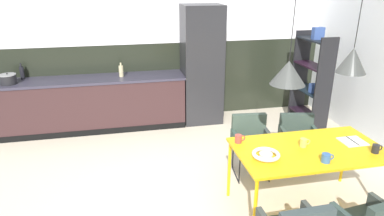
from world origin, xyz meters
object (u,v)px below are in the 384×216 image
bottle_wine_green (22,73)px  pendant_lamp_over_table_far (352,60)px  mug_white_ceramic (239,139)px  cooking_pot (8,79)px  mug_glass_clear (376,149)px  mug_short_terracotta (326,158)px  open_book (353,141)px  fruit_bowl (266,155)px  pendant_lamp_over_table_near (288,73)px  refrigerator_column (202,65)px  dining_table (309,152)px  armchair_corner_seat (298,134)px  bottle_vinegar_dark (121,71)px  armchair_head_of_table (251,137)px  open_shelf_unit (311,78)px  mug_dark_espresso (304,143)px

bottle_wine_green → pendant_lamp_over_table_far: (3.84, -3.01, 0.69)m
mug_white_ceramic → cooking_pot: (-2.97, 2.43, 0.18)m
mug_glass_clear → mug_short_terracotta: bearing=-173.8°
open_book → mug_white_ceramic: size_ratio=2.17×
fruit_bowl → mug_white_ceramic: mug_white_ceramic is taller
mug_short_terracotta → pendant_lamp_over_table_near: (-0.32, 0.34, 0.80)m
refrigerator_column → pendant_lamp_over_table_far: 3.03m
cooking_pot → pendant_lamp_over_table_near: size_ratio=0.20×
dining_table → pendant_lamp_over_table_far: pendant_lamp_over_table_far is taller
armchair_corner_seat → mug_white_ceramic: 1.29m
bottle_wine_green → open_book: bearing=-35.9°
cooking_pot → pendant_lamp_over_table_near: (3.35, -2.68, 0.62)m
cooking_pot → fruit_bowl: bearing=-42.3°
mug_glass_clear → bottle_vinegar_dark: (-2.55, 3.04, 0.20)m
bottle_wine_green → pendant_lamp_over_table_far: pendant_lamp_over_table_far is taller
armchair_head_of_table → open_shelf_unit: open_shelf_unit is taller
refrigerator_column → mug_short_terracotta: (0.53, -3.10, -0.23)m
dining_table → open_book: (0.55, 0.05, 0.05)m
cooking_pot → mug_dark_espresso: bearing=-36.4°
open_book → mug_glass_clear: mug_glass_clear is taller
open_book → open_shelf_unit: (0.65, 2.03, 0.13)m
armchair_corner_seat → mug_dark_espresso: (-0.43, -0.86, 0.33)m
mug_dark_espresso → open_shelf_unit: open_shelf_unit is taller
fruit_bowl → pendant_lamp_over_table_far: bearing=5.8°
mug_dark_espresso → pendant_lamp_over_table_far: bearing=-11.3°
fruit_bowl → pendant_lamp_over_table_near: bearing=33.4°
refrigerator_column → bottle_wine_green: 3.01m
armchair_corner_seat → bottle_vinegar_dark: 3.04m
fruit_bowl → mug_glass_clear: bearing=-5.7°
mug_glass_clear → refrigerator_column: bearing=110.7°
refrigerator_column → mug_glass_clear: bearing=-69.3°
armchair_corner_seat → bottle_wine_green: bottle_wine_green is taller
mug_white_ceramic → mug_glass_clear: same height
refrigerator_column → cooking_pot: (-3.15, -0.08, -0.05)m
armchair_corner_seat → cooking_pot: (-4.06, 1.81, 0.51)m
armchair_head_of_table → pendant_lamp_over_table_near: (0.00, -0.83, 1.09)m
refrigerator_column → pendant_lamp_over_table_near: bearing=-85.8°
mug_short_terracotta → pendant_lamp_over_table_far: 1.00m
dining_table → mug_dark_espresso: 0.12m
pendant_lamp_over_table_far → pendant_lamp_over_table_near: bearing=174.2°
mug_dark_espresso → pendant_lamp_over_table_far: (0.37, -0.07, 0.90)m
mug_short_terracotta → cooking_pot: size_ratio=0.52×
mug_dark_espresso → mug_glass_clear: (0.67, -0.28, -0.00)m
mug_short_terracotta → armchair_head_of_table: bearing=105.4°
open_book → bottle_wine_green: bottle_wine_green is taller
pendant_lamp_over_table_far → fruit_bowl: bearing=-174.2°
refrigerator_column → bottle_vinegar_dark: bearing=179.8°
mug_short_terracotta → bottle_wine_green: (-3.53, 3.28, 0.21)m
cooking_pot → pendant_lamp_over_table_far: 4.90m
bottle_wine_green → pendant_lamp_over_table_far: 4.93m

